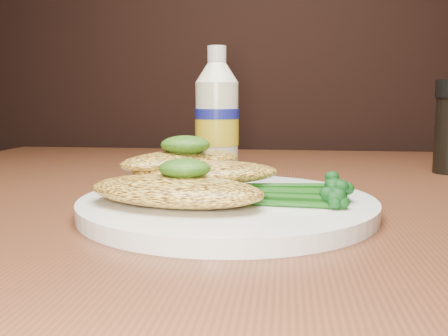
# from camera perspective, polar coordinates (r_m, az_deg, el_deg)

# --- Properties ---
(plate) EXTENTS (0.26, 0.26, 0.01)m
(plate) POSITION_cam_1_polar(r_m,az_deg,el_deg) (0.45, 0.41, -4.28)
(plate) COLOR white
(plate) RESTS_ON dining_table
(chicken_front) EXTENTS (0.17, 0.11, 0.02)m
(chicken_front) POSITION_cam_1_polar(r_m,az_deg,el_deg) (0.41, -5.61, -2.60)
(chicken_front) COLOR #F2C24D
(chicken_front) RESTS_ON plate
(chicken_mid) EXTENTS (0.15, 0.09, 0.02)m
(chicken_mid) POSITION_cam_1_polar(r_m,az_deg,el_deg) (0.46, -2.16, -0.48)
(chicken_mid) COLOR #F2C24D
(chicken_mid) RESTS_ON plate
(chicken_back) EXTENTS (0.14, 0.14, 0.02)m
(chicken_back) POSITION_cam_1_polar(r_m,az_deg,el_deg) (0.49, -4.82, 0.84)
(chicken_back) COLOR #F2C24D
(chicken_back) RESTS_ON plate
(pesto_front) EXTENTS (0.05, 0.05, 0.02)m
(pesto_front) POSITION_cam_1_polar(r_m,az_deg,el_deg) (0.42, -4.56, -0.05)
(pesto_front) COLOR black
(pesto_front) RESTS_ON chicken_front
(pesto_back) EXTENTS (0.05, 0.04, 0.02)m
(pesto_back) POSITION_cam_1_polar(r_m,az_deg,el_deg) (0.48, -4.46, 2.67)
(pesto_back) COLOR black
(pesto_back) RESTS_ON chicken_back
(broccolini_bundle) EXTENTS (0.14, 0.12, 0.02)m
(broccolini_bundle) POSITION_cam_1_polar(r_m,az_deg,el_deg) (0.43, 7.15, -2.44)
(broccolini_bundle) COLOR #154A10
(broccolini_bundle) RESTS_ON plate
(mayo_bottle) EXTENTS (0.08, 0.08, 0.17)m
(mayo_bottle) POSITION_cam_1_polar(r_m,az_deg,el_deg) (0.69, -0.82, 6.72)
(mayo_bottle) COLOR #F0EECC
(mayo_bottle) RESTS_ON dining_table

